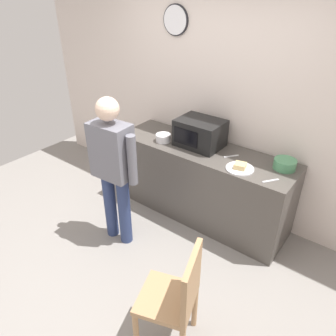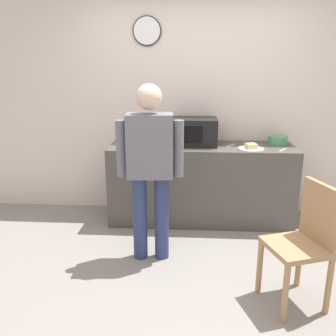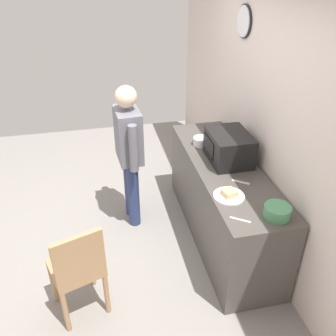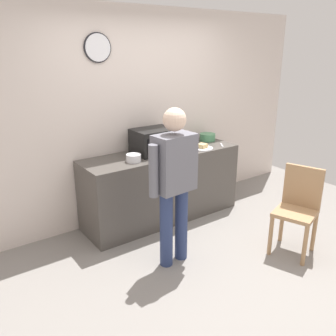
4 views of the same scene
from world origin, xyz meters
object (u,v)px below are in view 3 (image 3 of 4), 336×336
at_px(sandwich_plate, 229,195).
at_px(cereal_bowl, 201,141).
at_px(spoon_utensil, 241,182).
at_px(wooden_chair, 78,269).
at_px(salad_bowl, 277,211).
at_px(fork_utensil, 240,220).
at_px(person_standing, 129,147).
at_px(microwave, 229,147).

xyz_separation_m(sandwich_plate, cereal_bowl, (-0.99, 0.04, 0.02)).
bearing_deg(sandwich_plate, spoon_utensil, 135.72).
bearing_deg(wooden_chair, sandwich_plate, 99.05).
height_order(salad_bowl, fork_utensil, salad_bowl).
xyz_separation_m(cereal_bowl, wooden_chair, (1.20, -1.37, -0.41)).
xyz_separation_m(salad_bowl, cereal_bowl, (-1.33, -0.24, -0.01)).
height_order(spoon_utensil, person_standing, person_standing).
bearing_deg(spoon_utensil, person_standing, -130.97).
bearing_deg(person_standing, microwave, 67.67).
xyz_separation_m(fork_utensil, spoon_utensil, (-0.51, 0.21, 0.00)).
distance_m(sandwich_plate, salad_bowl, 0.44).
bearing_deg(wooden_chair, spoon_utensil, 104.87).
bearing_deg(sandwich_plate, cereal_bowl, 177.46).
relative_size(cereal_bowl, person_standing, 0.11).
xyz_separation_m(sandwich_plate, wooden_chair, (0.21, -1.33, -0.38)).
height_order(person_standing, wooden_chair, person_standing).
xyz_separation_m(cereal_bowl, spoon_utensil, (0.80, 0.14, -0.04)).
relative_size(microwave, salad_bowl, 2.30).
relative_size(microwave, cereal_bowl, 2.92).
bearing_deg(sandwich_plate, person_standing, -143.32).
distance_m(cereal_bowl, spoon_utensil, 0.81).
distance_m(salad_bowl, spoon_utensil, 0.54).
distance_m(fork_utensil, wooden_chair, 1.36).
bearing_deg(salad_bowl, person_standing, -142.57).
bearing_deg(spoon_utensil, microwave, 176.62).
bearing_deg(fork_utensil, spoon_utensil, 157.83).
xyz_separation_m(sandwich_plate, person_standing, (-1.00, -0.74, 0.03)).
distance_m(fork_utensil, person_standing, 1.51).
height_order(spoon_utensil, wooden_chair, wooden_chair).
distance_m(microwave, sandwich_plate, 0.66).
relative_size(salad_bowl, cereal_bowl, 1.27).
distance_m(sandwich_plate, person_standing, 1.25).
xyz_separation_m(microwave, salad_bowl, (0.95, 0.07, -0.10)).
bearing_deg(wooden_chair, salad_bowl, 85.50).
relative_size(sandwich_plate, fork_utensil, 1.62).
height_order(salad_bowl, person_standing, person_standing).
height_order(sandwich_plate, cereal_bowl, cereal_bowl).
bearing_deg(cereal_bowl, salad_bowl, 10.05).
relative_size(salad_bowl, spoon_utensil, 1.28).
bearing_deg(salad_bowl, microwave, -175.83).
bearing_deg(spoon_utensil, wooden_chair, -75.13).
height_order(microwave, sandwich_plate, microwave).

